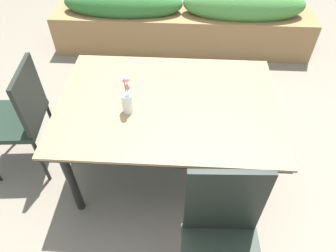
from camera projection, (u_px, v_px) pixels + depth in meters
ground_plane at (177, 162)px, 2.66m from camera, size 12.00×12.00×0.00m
dining_table at (168, 109)px, 2.15m from camera, size 1.50×1.05×0.72m
chair_end_left at (20, 114)px, 2.29m from camera, size 0.47×0.47×0.93m
chair_near_right at (222, 240)px, 1.61m from camera, size 0.44×0.44×1.00m
flower_vase at (127, 100)px, 1.97m from camera, size 0.07×0.07×0.29m
planter_box at (183, 21)px, 3.63m from camera, size 3.00×0.49×0.79m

